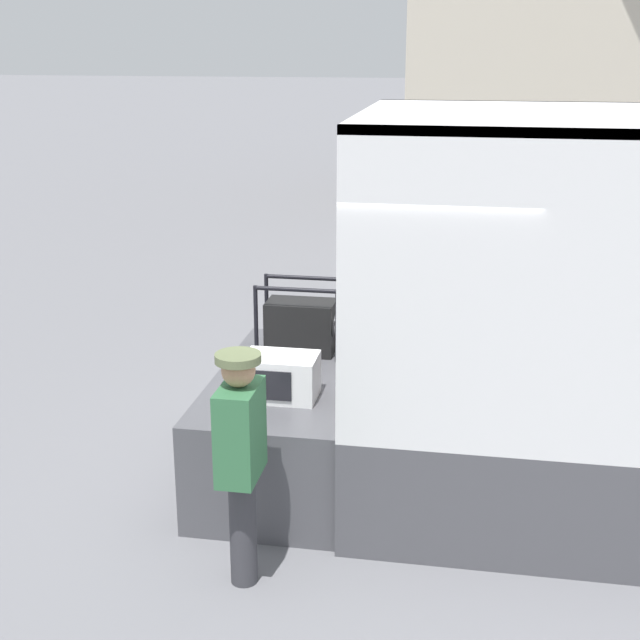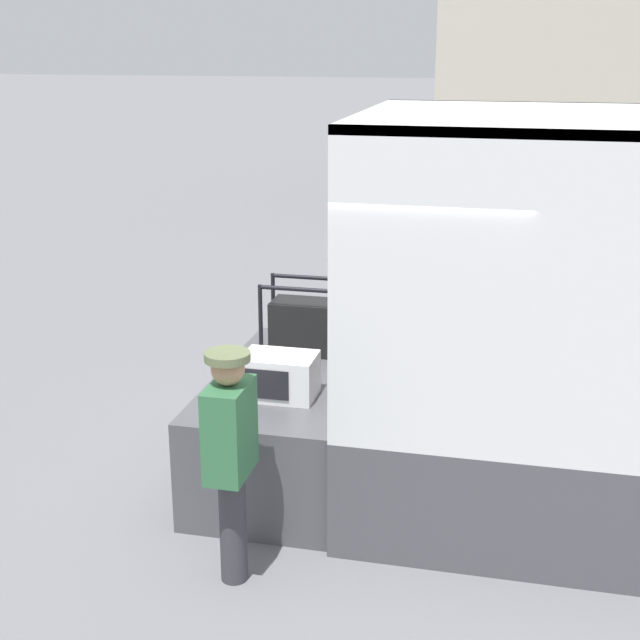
# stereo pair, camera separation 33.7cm
# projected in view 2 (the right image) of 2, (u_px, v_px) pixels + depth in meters

# --- Properties ---
(ground_plane) EXTENTS (160.00, 160.00, 0.00)m
(ground_plane) POSITION_uv_depth(u_px,v_px,m) (359.00, 478.00, 7.34)
(ground_plane) COLOR slate
(tailgate_deck) EXTENTS (1.16, 2.29, 0.86)m
(tailgate_deck) POSITION_uv_depth(u_px,v_px,m) (290.00, 424.00, 7.34)
(tailgate_deck) COLOR #4C4C51
(tailgate_deck) RESTS_ON ground
(microwave) EXTENTS (0.55, 0.39, 0.33)m
(microwave) POSITION_uv_depth(u_px,v_px,m) (280.00, 376.00, 6.73)
(microwave) COLOR white
(microwave) RESTS_ON tailgate_deck
(portable_generator) EXTENTS (0.73, 0.43, 0.63)m
(portable_generator) POSITION_uv_depth(u_px,v_px,m) (308.00, 325.00, 7.68)
(portable_generator) COLOR black
(portable_generator) RESTS_ON tailgate_deck
(worker_person) EXTENTS (0.29, 0.44, 1.61)m
(worker_person) POSITION_uv_depth(u_px,v_px,m) (230.00, 445.00, 5.69)
(worker_person) COLOR #38383D
(worker_person) RESTS_ON ground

